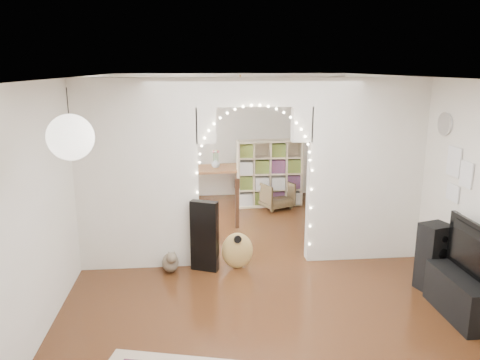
{
  "coord_description": "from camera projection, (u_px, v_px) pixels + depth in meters",
  "views": [
    {
      "loc": [
        -0.84,
        -6.5,
        2.84
      ],
      "look_at": [
        -0.17,
        0.3,
        1.18
      ],
      "focal_mm": 35.0,
      "sensor_mm": 36.0,
      "label": 1
    }
  ],
  "objects": [
    {
      "name": "floor",
      "position": [
        253.0,
        260.0,
        7.04
      ],
      "size": [
        7.5,
        7.5,
        0.0
      ],
      "primitive_type": "plane",
      "color": "black",
      "rests_on": "ground"
    },
    {
      "name": "ceiling",
      "position": [
        255.0,
        77.0,
        6.4
      ],
      "size": [
        5.0,
        7.5,
        0.02
      ],
      "primitive_type": "cube",
      "color": "white",
      "rests_on": "wall_back"
    },
    {
      "name": "wall_back",
      "position": [
        232.0,
        136.0,
        10.34
      ],
      "size": [
        5.0,
        0.02,
        2.7
      ],
      "primitive_type": "cube",
      "color": "silver",
      "rests_on": "floor"
    },
    {
      "name": "wall_front",
      "position": [
        326.0,
        298.0,
        3.09
      ],
      "size": [
        5.0,
        0.02,
        2.7
      ],
      "primitive_type": "cube",
      "color": "silver",
      "rests_on": "floor"
    },
    {
      "name": "wall_left",
      "position": [
        75.0,
        177.0,
        6.48
      ],
      "size": [
        0.02,
        7.5,
        2.7
      ],
      "primitive_type": "cube",
      "color": "silver",
      "rests_on": "floor"
    },
    {
      "name": "wall_right",
      "position": [
        420.0,
        169.0,
        6.96
      ],
      "size": [
        0.02,
        7.5,
        2.7
      ],
      "primitive_type": "cube",
      "color": "silver",
      "rests_on": "floor"
    },
    {
      "name": "divider_wall",
      "position": [
        254.0,
        168.0,
        6.7
      ],
      "size": [
        5.0,
        0.2,
        2.7
      ],
      "color": "silver",
      "rests_on": "floor"
    },
    {
      "name": "fairy_lights",
      "position": [
        255.0,
        161.0,
        6.54
      ],
      "size": [
        1.64,
        0.04,
        1.6
      ],
      "primitive_type": null,
      "color": "#FFEABF",
      "rests_on": "divider_wall"
    },
    {
      "name": "window",
      "position": [
        101.0,
        145.0,
        8.19
      ],
      "size": [
        0.04,
        1.2,
        1.4
      ],
      "primitive_type": "cube",
      "color": "white",
      "rests_on": "wall_left"
    },
    {
      "name": "wall_clock",
      "position": [
        445.0,
        124.0,
        6.2
      ],
      "size": [
        0.03,
        0.31,
        0.31
      ],
      "primitive_type": "cylinder",
      "rotation": [
        0.0,
        1.57,
        0.0
      ],
      "color": "white",
      "rests_on": "wall_right"
    },
    {
      "name": "picture_frames",
      "position": [
        457.0,
        175.0,
        5.95
      ],
      "size": [
        0.02,
        0.5,
        0.7
      ],
      "primitive_type": null,
      "color": "white",
      "rests_on": "wall_right"
    },
    {
      "name": "paper_lantern",
      "position": [
        71.0,
        137.0,
        4.0
      ],
      "size": [
        0.4,
        0.4,
        0.4
      ],
      "primitive_type": "sphere",
      "color": "white",
      "rests_on": "ceiling"
    },
    {
      "name": "ceiling_fan",
      "position": [
        240.0,
        92.0,
        8.4
      ],
      "size": [
        1.1,
        1.1,
        0.3
      ],
      "primitive_type": null,
      "color": "#C88F42",
      "rests_on": "ceiling"
    },
    {
      "name": "guitar_case",
      "position": [
        205.0,
        236.0,
        6.6
      ],
      "size": [
        0.41,
        0.27,
        1.02
      ],
      "primitive_type": "cube",
      "rotation": [
        0.0,
        0.0,
        -0.41
      ],
      "color": "black",
      "rests_on": "floor"
    },
    {
      "name": "acoustic_guitar",
      "position": [
        237.0,
        236.0,
        6.65
      ],
      "size": [
        0.47,
        0.22,
        1.13
      ],
      "rotation": [
        0.0,
        0.0,
        0.15
      ],
      "color": "tan",
      "rests_on": "floor"
    },
    {
      "name": "tabby_cat",
      "position": [
        171.0,
        262.0,
        6.62
      ],
      "size": [
        0.3,
        0.55,
        0.36
      ],
      "rotation": [
        0.0,
        0.0,
        0.2
      ],
      "color": "brown",
      "rests_on": "floor"
    },
    {
      "name": "floor_speaker",
      "position": [
        433.0,
        257.0,
        6.04
      ],
      "size": [
        0.42,
        0.39,
        0.89
      ],
      "rotation": [
        0.0,
        0.0,
        0.29
      ],
      "color": "black",
      "rests_on": "floor"
    },
    {
      "name": "media_console",
      "position": [
        461.0,
        296.0,
        5.42
      ],
      "size": [
        0.4,
        1.0,
        0.5
      ],
      "primitive_type": "cube",
      "rotation": [
        0.0,
        0.0,
        -0.0
      ],
      "color": "black",
      "rests_on": "floor"
    },
    {
      "name": "tv",
      "position": [
        467.0,
        251.0,
        5.29
      ],
      "size": [
        0.14,
        1.08,
        0.62
      ],
      "primitive_type": "imported",
      "rotation": [
        0.0,
        0.0,
        1.57
      ],
      "color": "black",
      "rests_on": "media_console"
    },
    {
      "name": "bookcase",
      "position": [
        269.0,
        173.0,
        9.69
      ],
      "size": [
        1.37,
        0.45,
        1.39
      ],
      "primitive_type": "cube",
      "rotation": [
        0.0,
        0.0,
        0.08
      ],
      "color": "beige",
      "rests_on": "floor"
    },
    {
      "name": "dining_table",
      "position": [
        216.0,
        171.0,
        9.95
      ],
      "size": [
        1.28,
        0.93,
        0.76
      ],
      "rotation": [
        0.0,
        0.0,
        0.11
      ],
      "color": "brown",
      "rests_on": "floor"
    },
    {
      "name": "flower_vase",
      "position": [
        216.0,
        163.0,
        9.91
      ],
      "size": [
        0.2,
        0.2,
        0.19
      ],
      "primitive_type": "imported",
      "rotation": [
        0.0,
        0.0,
        0.11
      ],
      "color": "white",
      "rests_on": "dining_table"
    },
    {
      "name": "dining_chair_left",
      "position": [
        170.0,
        225.0,
        7.87
      ],
      "size": [
        0.66,
        0.67,
        0.49
      ],
      "primitive_type": "imported",
      "rotation": [
        0.0,
        0.0,
        0.3
      ],
      "color": "brown",
      "rests_on": "floor"
    },
    {
      "name": "dining_chair_right",
      "position": [
        276.0,
        195.0,
        9.6
      ],
      "size": [
        0.78,
        0.79,
        0.55
      ],
      "primitive_type": "imported",
      "rotation": [
        0.0,
        0.0,
        0.4
      ],
      "color": "brown",
      "rests_on": "floor"
    }
  ]
}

